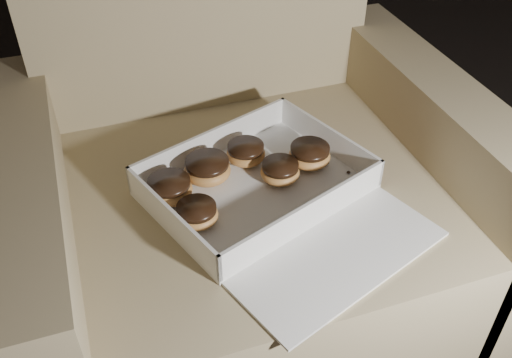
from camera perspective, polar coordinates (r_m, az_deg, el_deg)
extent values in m
plane|color=black|center=(1.61, 13.76, -2.94)|extent=(4.50, 4.50, 0.00)
cube|color=#968160|center=(1.18, -0.63, -7.30)|extent=(0.69, 0.69, 0.40)
cube|color=#968160|center=(1.11, -19.53, -9.11)|extent=(0.12, 0.69, 0.54)
cube|color=#968160|center=(1.27, 15.60, -0.93)|extent=(0.12, 0.69, 0.54)
cube|color=silver|center=(1.01, 0.00, -1.05)|extent=(0.42, 0.37, 0.01)
cube|color=silver|center=(1.07, -4.41, 3.72)|extent=(0.33, 0.13, 0.05)
cube|color=silver|center=(0.91, 5.16, -3.71)|extent=(0.33, 0.13, 0.05)
cube|color=silver|center=(0.91, -8.53, -4.08)|extent=(0.10, 0.25, 0.05)
cube|color=silver|center=(1.08, 7.19, 3.98)|extent=(0.10, 0.25, 0.05)
cube|color=#B84A5D|center=(1.09, 7.36, 4.07)|extent=(0.09, 0.25, 0.05)
cube|color=silver|center=(0.90, 8.38, -7.76)|extent=(0.38, 0.26, 0.01)
ellipsoid|color=#BA8B41|center=(1.01, 2.41, 0.67)|extent=(0.07, 0.07, 0.03)
cylinder|color=black|center=(1.00, 2.44, 1.33)|extent=(0.07, 0.07, 0.01)
ellipsoid|color=#BA8B41|center=(1.01, -4.87, 0.87)|extent=(0.08, 0.08, 0.04)
cylinder|color=black|center=(1.00, -4.93, 1.65)|extent=(0.08, 0.08, 0.01)
ellipsoid|color=#BA8B41|center=(1.05, -1.03, 2.53)|extent=(0.07, 0.07, 0.03)
cylinder|color=black|center=(1.04, -1.04, 3.19)|extent=(0.07, 0.07, 0.01)
ellipsoid|color=#BA8B41|center=(0.98, -8.63, -1.11)|extent=(0.08, 0.08, 0.04)
cylinder|color=black|center=(0.97, -8.72, -0.37)|extent=(0.07, 0.07, 0.01)
ellipsoid|color=#BA8B41|center=(0.93, -5.92, -3.60)|extent=(0.07, 0.07, 0.03)
cylinder|color=black|center=(0.92, -5.98, -2.94)|extent=(0.06, 0.06, 0.01)
ellipsoid|color=#BA8B41|center=(1.05, 5.37, 2.30)|extent=(0.08, 0.08, 0.04)
cylinder|color=black|center=(1.04, 5.42, 3.01)|extent=(0.07, 0.07, 0.01)
ellipsoid|color=black|center=(1.00, 8.01, -1.14)|extent=(0.01, 0.01, 0.00)
ellipsoid|color=black|center=(0.90, 0.08, -6.34)|extent=(0.01, 0.01, 0.00)
ellipsoid|color=black|center=(1.06, 7.12, 1.60)|extent=(0.01, 0.01, 0.00)
ellipsoid|color=black|center=(1.05, 9.24, 0.67)|extent=(0.01, 0.01, 0.00)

